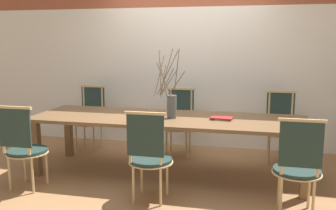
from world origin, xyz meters
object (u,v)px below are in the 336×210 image
chair_near_center (298,165)px  vase_centerpiece (171,104)px  book_stack (222,118)px  dining_table (168,123)px  chair_far_center (280,126)px

chair_near_center → vase_centerpiece: 1.65m
chair_near_center → book_stack: bearing=132.6°
chair_near_center → dining_table: bearing=149.7°
vase_centerpiece → book_stack: (0.61, 0.05, -0.15)m
chair_near_center → vase_centerpiece: size_ratio=1.17×
dining_table → chair_near_center: 1.67m
chair_far_center → book_stack: 1.13m
dining_table → book_stack: 0.66m
book_stack → chair_near_center: bearing=-47.4°
dining_table → chair_near_center: chair_near_center is taller
dining_table → chair_near_center: bearing=-30.3°
dining_table → book_stack: size_ratio=12.48×
vase_centerpiece → book_stack: size_ratio=3.10×
chair_near_center → book_stack: size_ratio=3.62×
chair_near_center → book_stack: chair_near_center is taller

